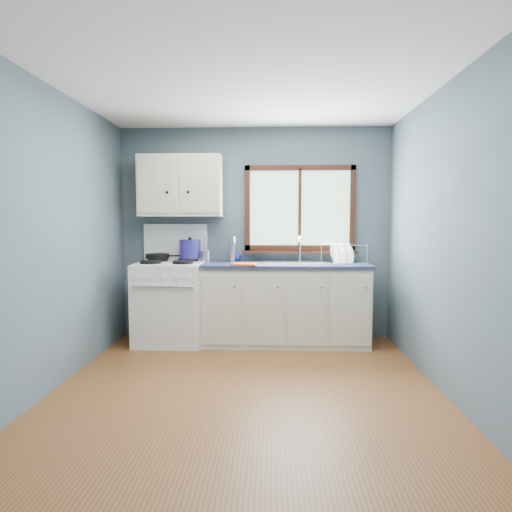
{
  "coord_description": "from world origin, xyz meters",
  "views": [
    {
      "loc": [
        0.21,
        -3.33,
        1.4
      ],
      "look_at": [
        0.05,
        0.9,
        1.05
      ],
      "focal_mm": 30.0,
      "sensor_mm": 36.0,
      "label": 1
    }
  ],
  "objects_px": {
    "base_cabinets": "(285,308)",
    "stockpot": "(190,249)",
    "dish_rack": "(343,258)",
    "skillet": "(158,256)",
    "gas_range": "(171,300)",
    "thermos": "(233,249)",
    "utensil_crock": "(206,256)",
    "sink": "(301,269)"
  },
  "relations": [
    {
      "from": "base_cabinets",
      "to": "stockpot",
      "type": "height_order",
      "value": "stockpot"
    },
    {
      "from": "base_cabinets",
      "to": "dish_rack",
      "type": "bearing_deg",
      "value": 3.96
    },
    {
      "from": "skillet",
      "to": "stockpot",
      "type": "distance_m",
      "value": 0.39
    },
    {
      "from": "gas_range",
      "to": "thermos",
      "type": "xyz_separation_m",
      "value": [
        0.69,
        0.2,
        0.57
      ]
    },
    {
      "from": "utensil_crock",
      "to": "thermos",
      "type": "relative_size",
      "value": 1.17
    },
    {
      "from": "thermos",
      "to": "stockpot",
      "type": "bearing_deg",
      "value": -175.35
    },
    {
      "from": "gas_range",
      "to": "sink",
      "type": "relative_size",
      "value": 1.62
    },
    {
      "from": "base_cabinets",
      "to": "thermos",
      "type": "height_order",
      "value": "thermos"
    },
    {
      "from": "base_cabinets",
      "to": "thermos",
      "type": "relative_size",
      "value": 6.31
    },
    {
      "from": "thermos",
      "to": "base_cabinets",
      "type": "bearing_deg",
      "value": -16.74
    },
    {
      "from": "base_cabinets",
      "to": "sink",
      "type": "relative_size",
      "value": 2.2
    },
    {
      "from": "skillet",
      "to": "dish_rack",
      "type": "relative_size",
      "value": 0.84
    },
    {
      "from": "skillet",
      "to": "thermos",
      "type": "relative_size",
      "value": 1.48
    },
    {
      "from": "skillet",
      "to": "stockpot",
      "type": "xyz_separation_m",
      "value": [
        0.38,
        0.02,
        0.08
      ]
    },
    {
      "from": "sink",
      "to": "thermos",
      "type": "distance_m",
      "value": 0.84
    },
    {
      "from": "stockpot",
      "to": "utensil_crock",
      "type": "xyz_separation_m",
      "value": [
        0.19,
        -0.04,
        -0.08
      ]
    },
    {
      "from": "gas_range",
      "to": "base_cabinets",
      "type": "bearing_deg",
      "value": 0.82
    },
    {
      "from": "gas_range",
      "to": "skillet",
      "type": "height_order",
      "value": "gas_range"
    },
    {
      "from": "dish_rack",
      "to": "stockpot",
      "type": "bearing_deg",
      "value": 159.59
    },
    {
      "from": "utensil_crock",
      "to": "gas_range",
      "type": "bearing_deg",
      "value": -161.85
    },
    {
      "from": "gas_range",
      "to": "skillet",
      "type": "distance_m",
      "value": 0.54
    },
    {
      "from": "base_cabinets",
      "to": "utensil_crock",
      "type": "bearing_deg",
      "value": 173.32
    },
    {
      "from": "gas_range",
      "to": "sink",
      "type": "height_order",
      "value": "gas_range"
    },
    {
      "from": "gas_range",
      "to": "base_cabinets",
      "type": "relative_size",
      "value": 0.74
    },
    {
      "from": "gas_range",
      "to": "stockpot",
      "type": "relative_size",
      "value": 4.11
    },
    {
      "from": "skillet",
      "to": "stockpot",
      "type": "relative_size",
      "value": 1.31
    },
    {
      "from": "stockpot",
      "to": "dish_rack",
      "type": "distance_m",
      "value": 1.77
    },
    {
      "from": "stockpot",
      "to": "thermos",
      "type": "xyz_separation_m",
      "value": [
        0.5,
        0.04,
        -0.0
      ]
    },
    {
      "from": "sink",
      "to": "stockpot",
      "type": "xyz_separation_m",
      "value": [
        -1.29,
        0.14,
        0.21
      ]
    },
    {
      "from": "skillet",
      "to": "stockpot",
      "type": "height_order",
      "value": "stockpot"
    },
    {
      "from": "skillet",
      "to": "gas_range",
      "type": "bearing_deg",
      "value": -52.21
    },
    {
      "from": "skillet",
      "to": "utensil_crock",
      "type": "bearing_deg",
      "value": -16.14
    },
    {
      "from": "skillet",
      "to": "thermos",
      "type": "xyz_separation_m",
      "value": [
        0.88,
        0.07,
        0.08
      ]
    },
    {
      "from": "utensil_crock",
      "to": "sink",
      "type": "bearing_deg",
      "value": -5.62
    },
    {
      "from": "stockpot",
      "to": "gas_range",
      "type": "bearing_deg",
      "value": -140.57
    },
    {
      "from": "skillet",
      "to": "utensil_crock",
      "type": "distance_m",
      "value": 0.57
    },
    {
      "from": "sink",
      "to": "skillet",
      "type": "xyz_separation_m",
      "value": [
        -1.67,
        0.12,
        0.13
      ]
    },
    {
      "from": "utensil_crock",
      "to": "dish_rack",
      "type": "distance_m",
      "value": 1.58
    },
    {
      "from": "sink",
      "to": "thermos",
      "type": "xyz_separation_m",
      "value": [
        -0.79,
        0.18,
        0.21
      ]
    },
    {
      "from": "gas_range",
      "to": "sink",
      "type": "xyz_separation_m",
      "value": [
        1.49,
        0.02,
        0.37
      ]
    },
    {
      "from": "gas_range",
      "to": "dish_rack",
      "type": "xyz_separation_m",
      "value": [
        1.96,
        0.06,
        0.49
      ]
    },
    {
      "from": "gas_range",
      "to": "skillet",
      "type": "relative_size",
      "value": 3.13
    }
  ]
}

